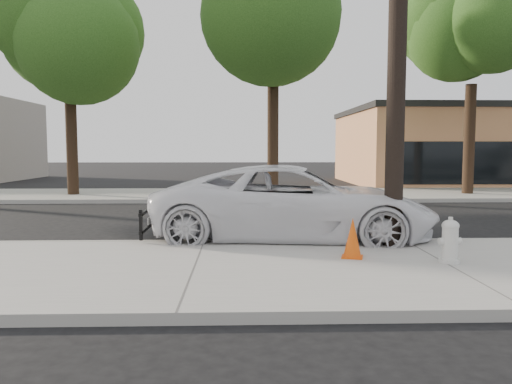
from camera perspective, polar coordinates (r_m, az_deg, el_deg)
The scene contains 11 objects.
ground at distance 12.13m, azimuth -5.18°, elevation -4.41°, with size 120.00×120.00×0.00m, color black.
near_sidewalk at distance 7.91m, azimuth -7.06°, elevation -8.96°, with size 90.00×4.40×0.15m, color gray.
far_sidewalk at distance 20.54m, azimuth -3.77°, elevation -0.32°, with size 90.00×5.00×0.15m, color gray.
curb_near at distance 10.05m, azimuth -5.90°, elevation -5.94°, with size 90.00×0.12×0.16m, color #9E9B93.
building_main at distance 31.84m, azimuth 27.00°, elevation 4.50°, with size 18.00×10.00×4.00m, color tan.
tree_b at distance 21.45m, azimuth -20.27°, elevation 15.92°, with size 4.34×4.20×8.45m.
tree_c at distance 20.25m, azimuth 2.66°, elevation 19.09°, with size 4.96×4.80×9.55m.
tree_d at distance 22.47m, azimuth 24.19°, elevation 15.83°, with size 4.50×4.35×8.75m.
police_cruiser at distance 10.61m, azimuth 4.34°, elevation -1.31°, with size 2.70×5.86×1.63m, color white.
fire_hydrant at distance 8.60m, azimuth 21.28°, elevation -5.34°, with size 0.36×0.34×0.69m.
traffic_cone at distance 8.55m, azimuth 10.97°, elevation -5.22°, with size 0.43×0.43×0.67m.
Camera 1 is at (0.73, -11.94, 1.98)m, focal length 35.00 mm.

